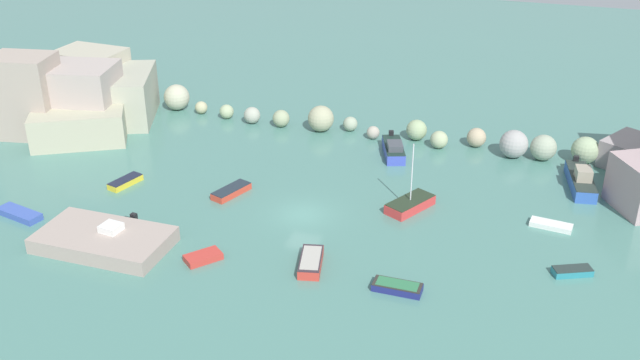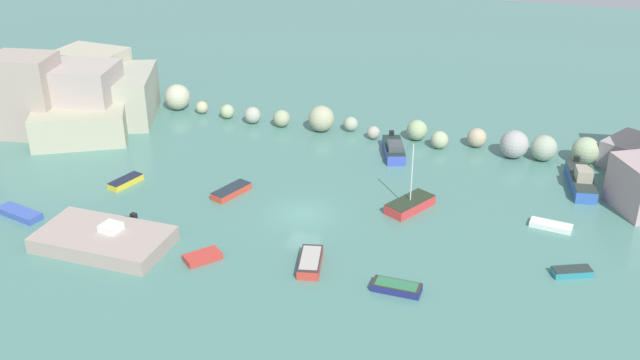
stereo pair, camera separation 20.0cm
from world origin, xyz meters
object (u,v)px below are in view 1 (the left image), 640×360
(moored_boat_1, at_px, (551,225))
(moored_boat_4, at_px, (125,182))
(stone_dock, at_px, (104,240))
(moored_boat_9, at_px, (311,262))
(moored_boat_0, at_px, (410,204))
(moored_boat_3, at_px, (19,214))
(moored_boat_7, at_px, (116,235))
(moored_boat_11, at_px, (203,257))
(moored_boat_6, at_px, (394,149))
(moored_boat_2, at_px, (581,180))
(moored_boat_10, at_px, (231,191))
(moored_boat_5, at_px, (397,287))
(moored_boat_8, at_px, (572,271))

(moored_boat_1, bearing_deg, moored_boat_4, -166.68)
(stone_dock, bearing_deg, moored_boat_9, 8.06)
(moored_boat_0, height_order, moored_boat_3, moored_boat_0)
(moored_boat_7, height_order, moored_boat_11, moored_boat_7)
(stone_dock, xyz_separation_m, moored_boat_6, (16.32, 22.02, 0.05))
(moored_boat_2, xyz_separation_m, moored_boat_10, (-27.25, -10.19, -0.38))
(moored_boat_2, relative_size, moored_boat_5, 1.97)
(moored_boat_6, bearing_deg, moored_boat_7, -55.88)
(stone_dock, bearing_deg, moored_boat_8, 11.64)
(moored_boat_1, distance_m, moored_boat_5, 14.92)
(moored_boat_8, xyz_separation_m, moored_boat_9, (-17.20, -4.51, 0.12))
(moored_boat_0, xyz_separation_m, moored_boat_8, (12.37, -5.75, -0.18))
(moored_boat_3, height_order, moored_boat_9, moored_boat_9)
(moored_boat_0, bearing_deg, moored_boat_1, 120.38)
(moored_boat_3, bearing_deg, stone_dock, -178.64)
(moored_boat_10, bearing_deg, moored_boat_7, -7.41)
(moored_boat_2, bearing_deg, moored_boat_0, -66.74)
(moored_boat_2, xyz_separation_m, moored_boat_3, (-41.34, -18.70, -0.41))
(moored_boat_0, relative_size, moored_boat_9, 1.46)
(moored_boat_11, bearing_deg, moored_boat_4, 92.73)
(stone_dock, distance_m, moored_boat_1, 33.16)
(moored_boat_10, bearing_deg, moored_boat_2, 130.44)
(moored_boat_2, bearing_deg, moored_boat_8, -10.91)
(moored_boat_9, distance_m, moored_boat_11, 7.60)
(moored_boat_1, relative_size, moored_boat_3, 0.79)
(moored_boat_2, height_order, moored_boat_9, moored_boat_2)
(moored_boat_2, xyz_separation_m, moored_boat_4, (-36.46, -11.33, -0.40))
(moored_boat_9, bearing_deg, moored_boat_0, -37.79)
(moored_boat_1, distance_m, moored_boat_6, 16.99)
(moored_boat_8, bearing_deg, moored_boat_2, -116.22)
(moored_boat_5, bearing_deg, moored_boat_4, 162.97)
(moored_boat_5, relative_size, moored_boat_11, 1.15)
(moored_boat_2, distance_m, moored_boat_8, 13.90)
(moored_boat_4, relative_size, moored_boat_5, 1.00)
(moored_boat_6, bearing_deg, moored_boat_9, -22.80)
(moored_boat_7, bearing_deg, moored_boat_8, 107.83)
(moored_boat_1, height_order, moored_boat_5, moored_boat_5)
(moored_boat_1, relative_size, moored_boat_9, 0.84)
(moored_boat_0, distance_m, moored_boat_4, 23.90)
(stone_dock, height_order, moored_boat_11, stone_dock)
(moored_boat_2, bearing_deg, moored_boat_6, -104.50)
(moored_boat_0, xyz_separation_m, moored_boat_1, (10.75, 0.42, -0.24))
(moored_boat_5, xyz_separation_m, moored_boat_8, (10.88, 5.52, -0.04))
(moored_boat_1, height_order, moored_boat_10, moored_boat_10)
(moored_boat_2, distance_m, moored_boat_4, 38.18)
(moored_boat_8, distance_m, moored_boat_9, 17.78)
(moored_boat_5, relative_size, moored_boat_9, 0.85)
(moored_boat_4, bearing_deg, moored_boat_9, 85.51)
(moored_boat_9, bearing_deg, moored_boat_6, -16.34)
(moored_boat_0, bearing_deg, moored_boat_7, -31.12)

